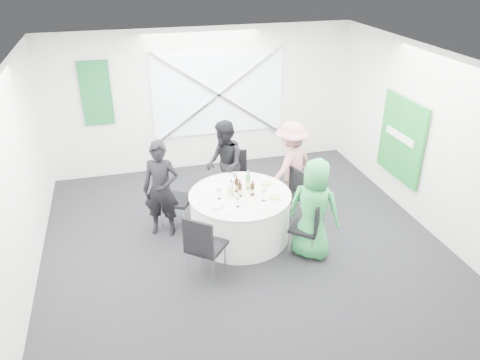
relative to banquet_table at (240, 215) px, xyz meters
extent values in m
plane|color=black|center=(0.00, -0.20, -0.38)|extent=(6.00, 6.00, 0.00)
plane|color=silver|center=(0.00, -0.20, 2.42)|extent=(6.00, 6.00, 0.00)
plane|color=silver|center=(0.00, 2.80, 1.02)|extent=(6.00, 0.00, 6.00)
plane|color=silver|center=(0.00, -3.20, 1.02)|extent=(6.00, 0.00, 6.00)
plane|color=silver|center=(-3.00, -0.20, 1.02)|extent=(0.00, 6.00, 6.00)
plane|color=silver|center=(3.00, -0.20, 1.02)|extent=(0.00, 6.00, 6.00)
cube|color=silver|center=(0.30, 2.76, 1.12)|extent=(2.60, 0.03, 1.60)
cube|color=silver|center=(0.30, 2.72, 1.12)|extent=(2.63, 0.05, 1.84)
cube|color=silver|center=(0.30, 2.72, 1.12)|extent=(2.63, 0.05, 1.84)
cube|color=#125A30|center=(-2.00, 2.75, 1.32)|extent=(0.55, 0.04, 1.20)
cube|color=#178229|center=(2.94, 0.40, 0.82)|extent=(0.05, 1.20, 1.40)
cylinder|color=silver|center=(0.00, 0.00, -0.01)|extent=(1.52, 1.52, 0.74)
cylinder|color=silver|center=(0.00, 0.00, 0.37)|extent=(1.56, 1.56, 0.02)
cube|color=black|center=(0.19, 0.99, 0.09)|extent=(0.51, 0.51, 0.05)
cube|color=black|center=(0.22, 1.19, 0.35)|extent=(0.42, 0.12, 0.47)
cylinder|color=silver|center=(0.39, 1.13, -0.16)|extent=(0.02, 0.02, 0.45)
cylinder|color=silver|center=(0.04, 1.20, -0.16)|extent=(0.02, 0.02, 0.45)
cylinder|color=silver|center=(0.33, 0.78, -0.16)|extent=(0.02, 0.02, 0.45)
cylinder|color=silver|center=(-0.02, 0.85, -0.16)|extent=(0.02, 0.02, 0.45)
cube|color=black|center=(-0.91, 0.54, 0.12)|extent=(0.64, 0.64, 0.06)
cube|color=black|center=(-1.10, 0.65, 0.39)|extent=(0.26, 0.40, 0.50)
cylinder|color=silver|center=(-0.98, 0.80, -0.14)|extent=(0.02, 0.02, 0.48)
cylinder|color=silver|center=(-1.17, 0.48, -0.14)|extent=(0.02, 0.02, 0.48)
cylinder|color=silver|center=(-0.65, 0.61, -0.14)|extent=(0.02, 0.02, 0.48)
cylinder|color=silver|center=(-0.85, 0.28, -0.14)|extent=(0.02, 0.02, 0.48)
cube|color=black|center=(0.91, 0.32, 0.04)|extent=(0.50, 0.50, 0.05)
cube|color=black|center=(1.08, 0.38, 0.27)|extent=(0.16, 0.36, 0.42)
cylinder|color=silver|center=(1.11, 0.22, -0.18)|extent=(0.02, 0.02, 0.40)
cylinder|color=silver|center=(1.00, 0.52, -0.18)|extent=(0.02, 0.02, 0.40)
cylinder|color=silver|center=(0.81, 0.12, -0.18)|extent=(0.02, 0.02, 0.40)
cylinder|color=silver|center=(0.70, 0.41, -0.18)|extent=(0.02, 0.02, 0.40)
cube|color=black|center=(0.81, -0.69, 0.06)|extent=(0.58, 0.58, 0.05)
cube|color=black|center=(0.95, -0.81, 0.30)|extent=(0.28, 0.32, 0.44)
cylinder|color=silver|center=(0.82, -0.92, -0.17)|extent=(0.02, 0.02, 0.42)
cylinder|color=silver|center=(1.04, -0.67, -0.17)|extent=(0.02, 0.02, 0.42)
cylinder|color=silver|center=(0.57, -0.71, -0.17)|extent=(0.02, 0.02, 0.42)
cylinder|color=silver|center=(0.79, -0.45, -0.17)|extent=(0.02, 0.02, 0.42)
cube|color=black|center=(-0.69, -0.83, 0.11)|extent=(0.64, 0.64, 0.05)
cube|color=black|center=(-0.83, -1.00, 0.38)|extent=(0.36, 0.31, 0.49)
cylinder|color=silver|center=(-0.95, -0.85, -0.15)|extent=(0.02, 0.02, 0.47)
cylinder|color=silver|center=(-0.67, -1.09, -0.15)|extent=(0.02, 0.02, 0.47)
cylinder|color=silver|center=(-0.72, -0.57, -0.15)|extent=(0.02, 0.02, 0.47)
cylinder|color=silver|center=(-0.43, -0.81, -0.15)|extent=(0.02, 0.02, 0.47)
imported|color=black|center=(-1.14, 0.43, 0.40)|extent=(0.66, 0.55, 1.56)
imported|color=black|center=(0.01, 1.07, 0.39)|extent=(0.42, 0.75, 1.55)
imported|color=tan|center=(1.08, 0.72, 0.40)|extent=(1.10, 0.95, 1.56)
imported|color=green|center=(0.90, -0.73, 0.39)|extent=(0.89, 0.85, 1.54)
cylinder|color=white|center=(-0.08, 0.53, 0.39)|extent=(0.25, 0.25, 0.01)
cylinder|color=white|center=(-0.46, 0.30, 0.39)|extent=(0.29, 0.29, 0.01)
cylinder|color=white|center=(0.48, 0.19, 0.39)|extent=(0.28, 0.28, 0.01)
cylinder|color=#A3B662|center=(0.48, 0.19, 0.41)|extent=(0.18, 0.18, 0.02)
cylinder|color=white|center=(0.46, -0.27, 0.39)|extent=(0.26, 0.26, 0.01)
cylinder|color=#A3B662|center=(0.46, -0.27, 0.41)|extent=(0.17, 0.17, 0.02)
cylinder|color=white|center=(-0.40, -0.39, 0.39)|extent=(0.27, 0.27, 0.01)
cube|color=silver|center=(-0.42, -0.35, 0.42)|extent=(0.19, 0.19, 0.04)
cylinder|color=#351B09|center=(-0.14, -0.01, 0.49)|extent=(0.06, 0.06, 0.21)
cylinder|color=#351B09|center=(-0.14, -0.01, 0.62)|extent=(0.02, 0.02, 0.06)
cylinder|color=#D8C572|center=(-0.14, -0.01, 0.46)|extent=(0.06, 0.06, 0.07)
cylinder|color=#351B09|center=(-0.03, 0.08, 0.49)|extent=(0.06, 0.06, 0.22)
cylinder|color=#351B09|center=(-0.03, 0.08, 0.63)|extent=(0.02, 0.02, 0.06)
cylinder|color=#D8C572|center=(-0.03, 0.08, 0.47)|extent=(0.06, 0.06, 0.08)
cylinder|color=#351B09|center=(0.17, -0.08, 0.47)|extent=(0.06, 0.06, 0.18)
cylinder|color=#351B09|center=(0.17, -0.08, 0.59)|extent=(0.02, 0.02, 0.06)
cylinder|color=#D8C572|center=(0.17, -0.08, 0.45)|extent=(0.06, 0.06, 0.06)
cylinder|color=#351B09|center=(-0.02, -0.08, 0.49)|extent=(0.06, 0.06, 0.22)
cylinder|color=#351B09|center=(-0.02, -0.08, 0.63)|extent=(0.02, 0.02, 0.06)
cylinder|color=#D8C572|center=(-0.02, -0.08, 0.47)|extent=(0.06, 0.06, 0.08)
cylinder|color=green|center=(0.16, 0.12, 0.51)|extent=(0.08, 0.08, 0.26)
cylinder|color=green|center=(0.16, 0.12, 0.66)|extent=(0.03, 0.03, 0.06)
cylinder|color=#D8C572|center=(0.16, 0.12, 0.48)|extent=(0.08, 0.08, 0.09)
cylinder|color=white|center=(-0.15, -0.01, 0.49)|extent=(0.08, 0.08, 0.22)
cylinder|color=white|center=(-0.15, -0.01, 0.63)|extent=(0.03, 0.03, 0.06)
cylinder|color=#D8C572|center=(-0.15, -0.01, 0.47)|extent=(0.08, 0.08, 0.08)
cylinder|color=white|center=(-0.13, -0.36, 0.38)|extent=(0.06, 0.06, 0.00)
cylinder|color=white|center=(-0.13, -0.36, 0.43)|extent=(0.01, 0.01, 0.10)
cone|color=white|center=(-0.13, -0.36, 0.51)|extent=(0.07, 0.07, 0.08)
cylinder|color=white|center=(0.29, -0.28, 0.38)|extent=(0.06, 0.06, 0.00)
cylinder|color=white|center=(0.29, -0.28, 0.43)|extent=(0.01, 0.01, 0.10)
cone|color=white|center=(0.29, -0.28, 0.51)|extent=(0.07, 0.07, 0.08)
cylinder|color=white|center=(0.01, 0.40, 0.38)|extent=(0.06, 0.06, 0.00)
cylinder|color=white|center=(0.01, 0.40, 0.43)|extent=(0.01, 0.01, 0.10)
cone|color=white|center=(0.01, 0.40, 0.51)|extent=(0.07, 0.07, 0.08)
cylinder|color=white|center=(-0.34, -0.06, 0.38)|extent=(0.06, 0.06, 0.00)
cylinder|color=white|center=(-0.34, -0.06, 0.43)|extent=(0.01, 0.01, 0.10)
cone|color=white|center=(-0.34, -0.06, 0.51)|extent=(0.07, 0.07, 0.08)
cube|color=silver|center=(0.57, 0.10, 0.38)|extent=(0.08, 0.14, 0.01)
cube|color=silver|center=(0.41, 0.40, 0.38)|extent=(0.08, 0.14, 0.01)
cube|color=silver|center=(-0.54, -0.20, 0.38)|extent=(0.10, 0.13, 0.01)
cube|color=silver|center=(-0.27, -0.51, 0.38)|extent=(0.12, 0.12, 0.01)
cube|color=silver|center=(0.21, 0.54, 0.38)|extent=(0.15, 0.03, 0.01)
cube|color=silver|center=(-0.15, 0.56, 0.38)|extent=(0.15, 0.02, 0.01)
camera|label=1|loc=(-1.61, -6.02, 3.78)|focal=35.00mm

